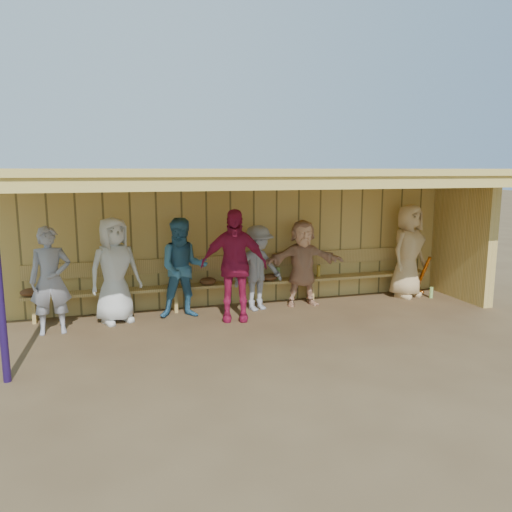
{
  "coord_description": "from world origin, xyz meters",
  "views": [
    {
      "loc": [
        -2.34,
        -7.6,
        2.49
      ],
      "look_at": [
        0.0,
        0.35,
        1.05
      ],
      "focal_mm": 35.0,
      "sensor_mm": 36.0,
      "label": 1
    }
  ],
  "objects_px": {
    "player_c": "(183,268)",
    "player_f": "(303,263)",
    "player_a": "(51,280)",
    "player_d": "(234,265)",
    "player_b": "(115,270)",
    "bench": "(244,277)",
    "player_e": "(258,268)",
    "player_h": "(408,251)"
  },
  "relations": [
    {
      "from": "player_a",
      "to": "player_d",
      "type": "distance_m",
      "value": 2.84
    },
    {
      "from": "player_c",
      "to": "bench",
      "type": "xyz_separation_m",
      "value": [
        1.19,
        0.46,
        -0.32
      ]
    },
    {
      "from": "player_b",
      "to": "player_h",
      "type": "height_order",
      "value": "player_h"
    },
    {
      "from": "player_b",
      "to": "player_f",
      "type": "bearing_deg",
      "value": -20.41
    },
    {
      "from": "player_h",
      "to": "player_d",
      "type": "bearing_deg",
      "value": 164.74
    },
    {
      "from": "player_e",
      "to": "player_a",
      "type": "bearing_deg",
      "value": 168.19
    },
    {
      "from": "player_a",
      "to": "player_h",
      "type": "bearing_deg",
      "value": -0.26
    },
    {
      "from": "player_a",
      "to": "player_f",
      "type": "xyz_separation_m",
      "value": [
        4.28,
        0.44,
        -0.03
      ]
    },
    {
      "from": "player_e",
      "to": "player_h",
      "type": "distance_m",
      "value": 3.11
    },
    {
      "from": "player_f",
      "to": "bench",
      "type": "distance_m",
      "value": 1.11
    },
    {
      "from": "player_c",
      "to": "player_h",
      "type": "bearing_deg",
      "value": 6.45
    },
    {
      "from": "player_b",
      "to": "player_h",
      "type": "bearing_deg",
      "value": -21.24
    },
    {
      "from": "bench",
      "to": "player_c",
      "type": "bearing_deg",
      "value": -158.82
    },
    {
      "from": "player_c",
      "to": "player_d",
      "type": "xyz_separation_m",
      "value": [
        0.78,
        -0.39,
        0.08
      ]
    },
    {
      "from": "player_e",
      "to": "bench",
      "type": "xyz_separation_m",
      "value": [
        -0.14,
        0.39,
        -0.23
      ]
    },
    {
      "from": "player_b",
      "to": "player_e",
      "type": "xyz_separation_m",
      "value": [
        2.45,
        0.04,
        -0.11
      ]
    },
    {
      "from": "player_c",
      "to": "player_h",
      "type": "relative_size",
      "value": 0.93
    },
    {
      "from": "player_a",
      "to": "player_b",
      "type": "xyz_separation_m",
      "value": [
        0.94,
        0.32,
        0.04
      ]
    },
    {
      "from": "player_a",
      "to": "player_h",
      "type": "relative_size",
      "value": 0.91
    },
    {
      "from": "player_c",
      "to": "bench",
      "type": "distance_m",
      "value": 1.32
    },
    {
      "from": "player_a",
      "to": "player_c",
      "type": "relative_size",
      "value": 0.97
    },
    {
      "from": "player_a",
      "to": "player_d",
      "type": "bearing_deg",
      "value": -6.21
    },
    {
      "from": "player_d",
      "to": "player_e",
      "type": "distance_m",
      "value": 0.74
    },
    {
      "from": "player_d",
      "to": "player_f",
      "type": "relative_size",
      "value": 1.17
    },
    {
      "from": "player_a",
      "to": "player_f",
      "type": "distance_m",
      "value": 4.3
    },
    {
      "from": "player_a",
      "to": "player_h",
      "type": "height_order",
      "value": "player_h"
    },
    {
      "from": "player_e",
      "to": "player_b",
      "type": "bearing_deg",
      "value": 163.11
    },
    {
      "from": "player_d",
      "to": "bench",
      "type": "bearing_deg",
      "value": 77.95
    },
    {
      "from": "player_e",
      "to": "player_h",
      "type": "height_order",
      "value": "player_h"
    },
    {
      "from": "player_a",
      "to": "bench",
      "type": "height_order",
      "value": "player_a"
    },
    {
      "from": "player_c",
      "to": "player_h",
      "type": "distance_m",
      "value": 4.44
    },
    {
      "from": "player_b",
      "to": "player_d",
      "type": "bearing_deg",
      "value": -35.01
    },
    {
      "from": "player_e",
      "to": "bench",
      "type": "bearing_deg",
      "value": 92.55
    },
    {
      "from": "player_c",
      "to": "player_e",
      "type": "bearing_deg",
      "value": 7.7
    },
    {
      "from": "player_d",
      "to": "player_h",
      "type": "xyz_separation_m",
      "value": [
        3.65,
        0.54,
        -0.02
      ]
    },
    {
      "from": "player_a",
      "to": "player_c",
      "type": "distance_m",
      "value": 2.08
    },
    {
      "from": "player_c",
      "to": "player_f",
      "type": "xyz_separation_m",
      "value": [
        2.22,
        0.16,
        -0.05
      ]
    },
    {
      "from": "player_b",
      "to": "player_f",
      "type": "height_order",
      "value": "player_b"
    },
    {
      "from": "player_a",
      "to": "player_c",
      "type": "xyz_separation_m",
      "value": [
        2.06,
        0.28,
        0.02
      ]
    },
    {
      "from": "player_h",
      "to": "player_e",
      "type": "bearing_deg",
      "value": 157.76
    },
    {
      "from": "bench",
      "to": "player_h",
      "type": "bearing_deg",
      "value": -5.37
    },
    {
      "from": "player_b",
      "to": "bench",
      "type": "distance_m",
      "value": 2.37
    }
  ]
}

